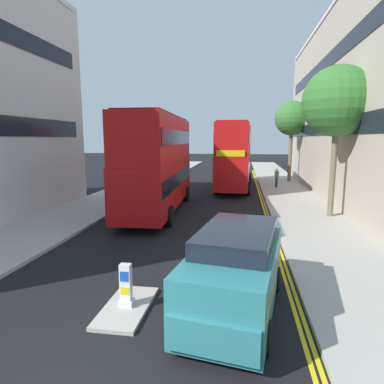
% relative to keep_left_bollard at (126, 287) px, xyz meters
% --- Properties ---
extents(sidewalk_right, '(4.00, 80.00, 0.14)m').
position_rel_keep_left_bollard_xyz_m(sidewalk_right, '(6.50, 12.76, -0.54)').
color(sidewalk_right, '#ADA89E').
rests_on(sidewalk_right, ground).
extents(sidewalk_left, '(4.00, 80.00, 0.14)m').
position_rel_keep_left_bollard_xyz_m(sidewalk_left, '(-6.50, 12.76, -0.54)').
color(sidewalk_left, '#ADA89E').
rests_on(sidewalk_left, ground).
extents(kerb_line_outer, '(0.10, 56.00, 0.01)m').
position_rel_keep_left_bollard_xyz_m(kerb_line_outer, '(4.40, 10.76, -0.60)').
color(kerb_line_outer, yellow).
rests_on(kerb_line_outer, ground).
extents(kerb_line_inner, '(0.10, 56.00, 0.01)m').
position_rel_keep_left_bollard_xyz_m(kerb_line_inner, '(4.24, 10.76, -0.60)').
color(kerb_line_inner, yellow).
rests_on(kerb_line_inner, ground).
extents(traffic_island, '(1.10, 2.20, 0.10)m').
position_rel_keep_left_bollard_xyz_m(traffic_island, '(0.00, 0.00, -0.56)').
color(traffic_island, '#ADA89E').
rests_on(traffic_island, ground).
extents(keep_left_bollard, '(0.36, 0.28, 1.11)m').
position_rel_keep_left_bollard_xyz_m(keep_left_bollard, '(0.00, 0.00, 0.00)').
color(keep_left_bollard, silver).
rests_on(keep_left_bollard, traffic_island).
extents(double_decker_bus_away, '(3.14, 10.90, 5.64)m').
position_rel_keep_left_bollard_xyz_m(double_decker_bus_away, '(-2.06, 11.28, 2.42)').
color(double_decker_bus_away, '#B20F0F').
rests_on(double_decker_bus_away, ground).
extents(double_decker_bus_oncoming, '(3.08, 10.88, 5.64)m').
position_rel_keep_left_bollard_xyz_m(double_decker_bus_oncoming, '(2.20, 21.18, 2.42)').
color(double_decker_bus_oncoming, red).
rests_on(double_decker_bus_oncoming, ground).
extents(taxi_minivan, '(2.65, 5.06, 2.12)m').
position_rel_keep_left_bollard_xyz_m(taxi_minivan, '(2.73, 0.29, 0.46)').
color(taxi_minivan, teal).
rests_on(taxi_minivan, ground).
extents(pedestrian_far, '(0.34, 0.22, 1.62)m').
position_rel_keep_left_bollard_xyz_m(pedestrian_far, '(5.83, 21.40, 0.38)').
color(pedestrian_far, '#2D2D38').
rests_on(pedestrian_far, sidewalk_right).
extents(street_tree_near, '(3.30, 3.30, 7.79)m').
position_rel_keep_left_bollard_xyz_m(street_tree_near, '(7.51, 25.87, 5.60)').
color(street_tree_near, '#6B6047').
rests_on(street_tree_near, sidewalk_right).
extents(street_tree_mid, '(3.65, 3.65, 7.92)m').
position_rel_keep_left_bollard_xyz_m(street_tree_mid, '(7.67, 10.95, 5.59)').
color(street_tree_mid, '#6B6047').
rests_on(street_tree_mid, sidewalk_right).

